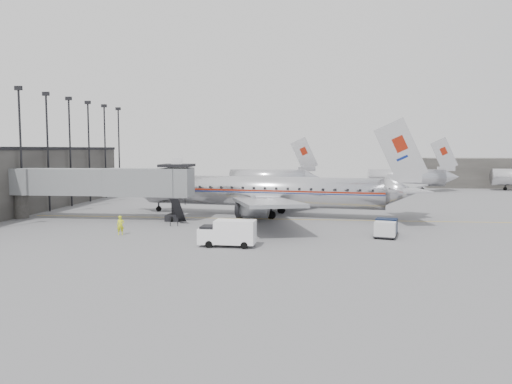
# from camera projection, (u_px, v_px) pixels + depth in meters

# --- Properties ---
(ground) EXTENTS (160.00, 160.00, 0.00)m
(ground) POSITION_uv_depth(u_px,v_px,m) (252.00, 227.00, 51.53)
(ground) COLOR slate
(ground) RESTS_ON ground
(terminal) EXTENTS (12.00, 46.00, 8.00)m
(terminal) POSITION_uv_depth(u_px,v_px,m) (1.00, 180.00, 64.72)
(terminal) COLOR #33312E
(terminal) RESTS_ON ground
(hangar) EXTENTS (30.00, 12.00, 6.00)m
(hangar) POSITION_uv_depth(u_px,v_px,m) (495.00, 172.00, 105.88)
(hangar) COLOR #33312E
(hangar) RESTS_ON ground
(apron_line) EXTENTS (60.00, 0.15, 0.01)m
(apron_line) POSITION_uv_depth(u_px,v_px,m) (284.00, 219.00, 57.15)
(apron_line) COLOR gold
(apron_line) RESTS_ON ground
(jet_bridge) EXTENTS (21.00, 6.20, 7.10)m
(jet_bridge) POSITION_uv_depth(u_px,v_px,m) (110.00, 183.00, 56.58)
(jet_bridge) COLOR slate
(jet_bridge) RESTS_ON ground
(floodlight_masts) EXTENTS (0.90, 42.25, 15.25)m
(floodlight_masts) POSITION_uv_depth(u_px,v_px,m) (59.00, 146.00, 66.62)
(floodlight_masts) COLOR black
(floodlight_masts) RESTS_ON ground
(distant_aircraft_near) EXTENTS (16.39, 3.20, 10.26)m
(distant_aircraft_near) POSITION_uv_depth(u_px,v_px,m) (269.00, 177.00, 93.08)
(distant_aircraft_near) COLOR silver
(distant_aircraft_near) RESTS_ON ground
(distant_aircraft_mid) EXTENTS (16.39, 3.20, 10.26)m
(distant_aircraft_mid) POSITION_uv_depth(u_px,v_px,m) (407.00, 177.00, 94.26)
(distant_aircraft_mid) COLOR silver
(distant_aircraft_mid) RESTS_ON ground
(airliner) EXTENTS (36.45, 33.51, 11.60)m
(airliner) POSITION_uv_depth(u_px,v_px,m) (267.00, 192.00, 59.99)
(airliner) COLOR silver
(airliner) RESTS_ON ground
(service_van) EXTENTS (4.76, 2.05, 2.20)m
(service_van) POSITION_uv_depth(u_px,v_px,m) (228.00, 233.00, 41.18)
(service_van) COLOR white
(service_van) RESTS_ON ground
(baggage_cart_navy) EXTENTS (2.32, 1.98, 1.57)m
(baggage_cart_navy) POSITION_uv_depth(u_px,v_px,m) (386.00, 226.00, 46.59)
(baggage_cart_navy) COLOR black
(baggage_cart_navy) RESTS_ON ground
(baggage_cart_white) EXTENTS (2.24, 1.90, 1.52)m
(baggage_cart_white) POSITION_uv_depth(u_px,v_px,m) (385.00, 230.00, 44.84)
(baggage_cart_white) COLOR silver
(baggage_cart_white) RESTS_ON ground
(ramp_worker) EXTENTS (0.78, 0.68, 1.81)m
(ramp_worker) POSITION_uv_depth(u_px,v_px,m) (120.00, 225.00, 46.77)
(ramp_worker) COLOR yellow
(ramp_worker) RESTS_ON ground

